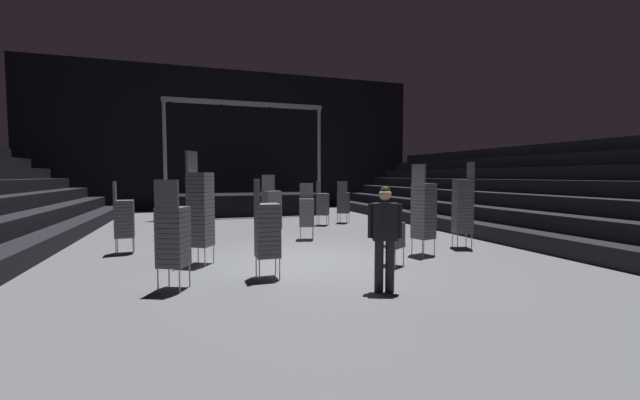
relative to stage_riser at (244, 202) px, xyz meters
The scene contains 17 objects.
ground_plane 11.36m from the stage_riser, 90.00° to the right, with size 22.00×30.00×0.10m, color #515459.
arena_end_wall 5.00m from the stage_riser, 90.00° to the left, with size 22.00×0.30×8.00m, color black.
bleacher_bank_right 13.35m from the stage_riser, 51.01° to the right, with size 5.25×24.00×3.15m.
stage_riser is the anchor object (origin of this frame).
man_with_tie 14.10m from the stage_riser, 87.91° to the right, with size 0.56×0.36×1.77m.
chair_stack_front_left 6.01m from the stage_riser, 55.48° to the right, with size 0.62×0.62×1.71m.
chair_stack_front_right 12.64m from the stage_riser, 95.36° to the right, with size 0.44×0.44×1.88m.
chair_stack_mid_left 13.16m from the stage_riser, 102.46° to the right, with size 0.58×0.58×1.88m.
chair_stack_mid_right 11.97m from the stage_riser, 76.18° to the right, with size 0.54×0.54×2.22m.
chair_stack_mid_centre 8.70m from the stage_riser, 92.10° to the right, with size 0.55×0.55×1.96m.
chair_stack_rear_left 5.91m from the stage_riser, 66.59° to the right, with size 0.60×0.60×1.71m.
chair_stack_rear_right 8.52m from the stage_riser, 84.60° to the right, with size 0.54×0.54×1.71m.
chair_stack_rear_centre 10.01m from the stage_riser, 114.33° to the right, with size 0.47×0.47×1.79m.
chair_stack_aisle_left 11.24m from the stage_riser, 102.04° to the right, with size 0.60×0.60×2.48m.
chair_stack_aisle_right 11.97m from the stage_riser, 68.48° to the right, with size 0.55×0.55×2.31m.
equipment_road_case 8.06m from the stage_riser, 57.31° to the right, with size 0.90×0.60×0.47m, color black.
loose_chair_near_man 12.57m from the stage_riser, 82.71° to the right, with size 0.61×0.61×0.95m.
Camera 1 is at (-2.55, -8.58, 1.95)m, focal length 22.19 mm.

